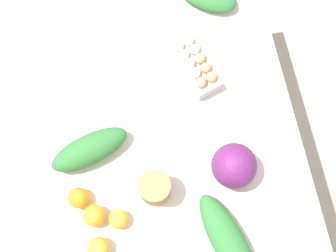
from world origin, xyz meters
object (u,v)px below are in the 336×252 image
Objects in this scene: greens_bunch_chard at (90,149)px; greens_bunch_beet_tops at (229,242)px; orange_0 at (118,219)px; orange_3 at (94,216)px; orange_1 at (79,198)px; orange_2 at (98,248)px; cabbage_purple at (234,166)px; paper_bag at (155,188)px; egg_carton at (194,64)px.

greens_bunch_beet_tops is at bearing -134.53° from greens_bunch_chard.
orange_3 is at bearing 71.58° from orange_0.
orange_2 is (-0.19, -0.04, 0.00)m from orange_1.
greens_bunch_beet_tops is at bearing -98.48° from orange_2.
cabbage_purple is at bearing -81.87° from orange_3.
paper_bag is at bearing -132.03° from greens_bunch_chard.
orange_1 is 0.95× the size of orange_3.
paper_bag is 1.62× the size of orange_2.
greens_bunch_beet_tops is (-0.23, -0.22, -0.02)m from paper_bag.
orange_1 is at bearing 51.76° from orange_0.
egg_carton is 0.92× the size of greens_bunch_chard.
cabbage_purple is 0.55m from orange_2.
cabbage_purple is 0.29m from paper_bag.
cabbage_purple reaches higher than orange_3.
cabbage_purple is 2.33× the size of orange_0.
paper_bag is 1.58× the size of orange_3.
greens_bunch_chard is at bearing 13.03° from orange_0.
egg_carton is at bearing 6.97° from cabbage_purple.
orange_2 is 0.98× the size of orange_3.
orange_3 is (-0.24, 0.02, -0.01)m from greens_bunch_chard.
orange_1 is (0.10, 0.13, 0.00)m from orange_0.
greens_bunch_beet_tops is at bearing 163.82° from cabbage_purple.
paper_bag is 0.27m from orange_1.
orange_3 is at bearing 102.78° from paper_bag.
paper_bag is at bearing -54.56° from orange_2.
orange_0 is at bearing 103.04° from cabbage_purple.
cabbage_purple is 0.60× the size of egg_carton.
cabbage_purple reaches higher than egg_carton.
orange_1 is at bearing 32.06° from orange_3.
orange_1 is at bearing 90.07° from cabbage_purple.
orange_2 is at bearing 81.52° from greens_bunch_beet_tops.
paper_bag reaches higher than egg_carton.
greens_bunch_beet_tops reaches higher than orange_0.
orange_3 is (0.18, 0.44, -0.01)m from greens_bunch_beet_tops.
orange_2 reaches higher than orange_1.
orange_0 is at bearing -108.42° from orange_3.
greens_bunch_chard is 3.69× the size of orange_3.
orange_0 is at bearing 67.30° from greens_bunch_beet_tops.
greens_bunch_beet_tops is at bearing -112.70° from orange_0.
greens_bunch_beet_tops is 0.45m from orange_2.
orange_1 is at bearing 85.47° from paper_bag.
greens_bunch_beet_tops is 4.84× the size of orange_1.
cabbage_purple is 0.52m from greens_bunch_chard.
greens_bunch_chard is 0.24m from orange_3.
cabbage_purple reaches higher than paper_bag.
paper_bag is at bearing -94.53° from orange_1.
cabbage_purple is 0.43m from egg_carton.
greens_bunch_chard is at bearing 45.47° from greens_bunch_beet_tops.
paper_bag reaches higher than greens_bunch_chard.
cabbage_purple reaches higher than greens_bunch_chard.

